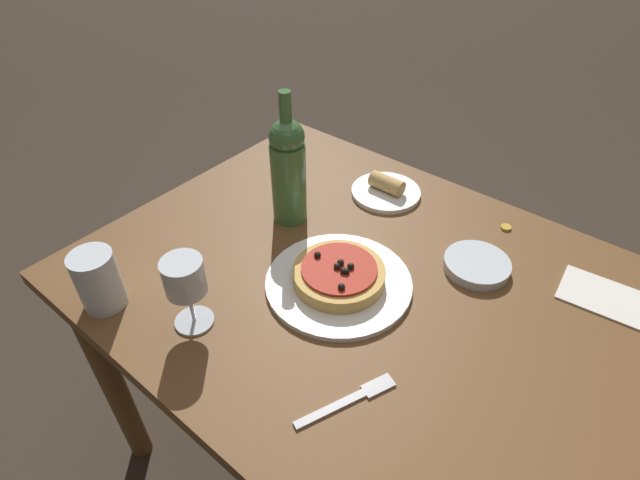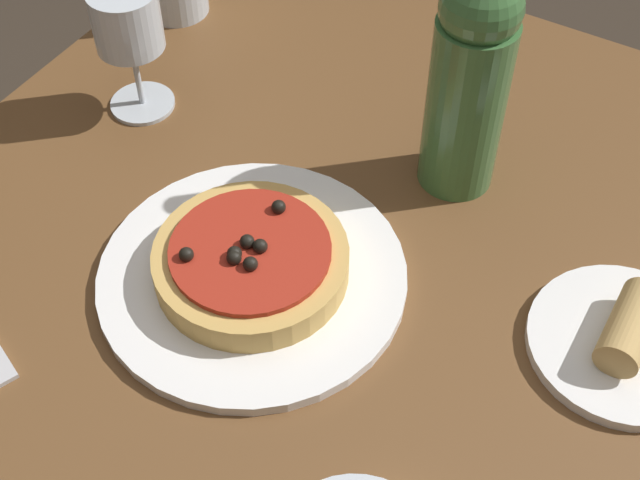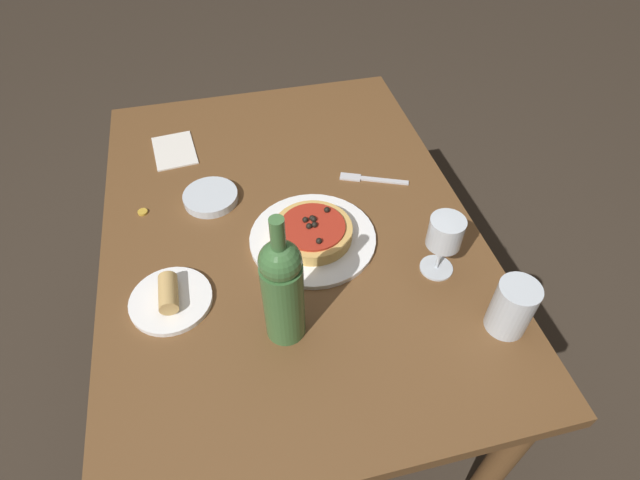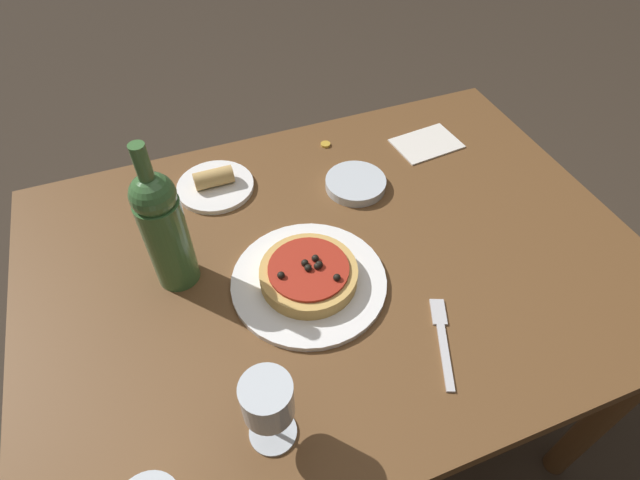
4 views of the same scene
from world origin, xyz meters
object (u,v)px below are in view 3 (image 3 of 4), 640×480
Objects in this scene: side_plate at (170,298)px; bottle_cap at (143,212)px; side_bowl at (211,197)px; dining_table at (290,249)px; water_cup at (512,307)px; wine_bottle at (283,289)px; fork at (369,179)px; dinner_plate at (313,238)px; pizza at (313,231)px; wine_glass at (445,235)px.

side_plate is 0.30m from bottle_cap.
side_plate is (-0.30, 0.11, 0.00)m from side_bowl.
dining_table is 0.56m from water_cup.
wine_bottle is at bearing -145.73° from bottle_cap.
wine_bottle is 0.52m from fork.
wine_bottle reaches higher than fork.
dining_table is at bearing 43.39° from water_cup.
dinner_plate is at bearing 45.50° from water_cup.
dining_table is 8.89× the size of side_bowl.
side_plate is at bearing 107.60° from pizza.
dining_table is 8.07× the size of wine_glass.
bottle_cap is at bearing 71.60° from dining_table.
pizza is at bearing -49.30° from dinner_plate.
water_cup is 0.69m from side_plate.
water_cup is 0.70× the size of side_plate.
side_plate is at bearing 50.93° from fork.
wine_glass reaches higher than fork.
side_plate is at bearing 71.82° from water_cup.
wine_bottle is at bearing -118.81° from side_plate.
side_bowl is 5.73× the size of bottle_cap.
wine_bottle is at bearing 154.76° from dinner_plate.
pizza is 0.35m from side_plate.
water_cup is at bearing 127.44° from fork.
water_cup is (-0.09, -0.43, -0.07)m from wine_bottle.
wine_bottle is at bearing 77.90° from water_cup.
side_bowl is at bearing 20.36° from fork.
wine_bottle is (-0.30, 0.06, 0.23)m from dining_table.
side_bowl is at bearing -87.61° from bottle_cap.
pizza is 1.22× the size of wine_glass.
wine_glass is (-0.15, -0.25, 0.08)m from pizza.
wine_bottle reaches higher than pizza.
wine_bottle reaches higher than dining_table.
water_cup reaches higher than side_plate.
wine_glass is at bearing -117.81° from bottle_cap.
water_cup is at bearing -136.61° from dining_table.
bottle_cap is (-0.01, 0.17, -0.01)m from side_bowl.
wine_glass is at bearing 122.07° from fork.
water_cup is at bearing -133.27° from side_bowl.
wine_glass reaches higher than side_bowl.
water_cup is 0.88m from bottle_cap.
pizza is 0.27m from wine_bottle.
bottle_cap is at bearing 62.19° from wine_glass.
wine_glass is at bearing -127.06° from dining_table.
bottle_cap is (0.19, 0.39, -0.00)m from dinner_plate.
pizza is 1.05× the size of fork.
dining_table is at bearing -108.40° from bottle_cap.
wine_bottle reaches higher than bottle_cap.
side_bowl is (0.34, 0.47, -0.10)m from wine_glass.
wine_glass is 6.31× the size of bottle_cap.
pizza is 0.29m from side_bowl.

